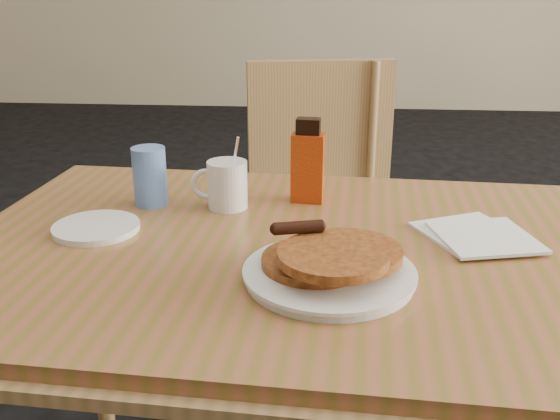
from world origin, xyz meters
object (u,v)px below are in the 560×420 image
at_px(main_table, 301,265).
at_px(blue_tumbler, 150,176).
at_px(syrup_bottle, 308,164).
at_px(coffee_mug, 226,184).
at_px(chair_main_far, 318,198).
at_px(pancake_plate, 330,266).

distance_m(main_table, blue_tumbler, 0.39).
distance_m(main_table, syrup_bottle, 0.26).
xyz_separation_m(coffee_mug, syrup_bottle, (0.17, 0.05, 0.03)).
distance_m(chair_main_far, blue_tumbler, 0.68).
bearing_deg(coffee_mug, chair_main_far, 59.14).
height_order(coffee_mug, syrup_bottle, syrup_bottle).
relative_size(chair_main_far, coffee_mug, 6.28).
relative_size(main_table, coffee_mug, 8.66).
height_order(syrup_bottle, blue_tumbler, syrup_bottle).
relative_size(main_table, pancake_plate, 4.88).
bearing_deg(chair_main_far, main_table, -102.75).
relative_size(chair_main_far, blue_tumbler, 7.92).
distance_m(pancake_plate, coffee_mug, 0.38).
bearing_deg(chair_main_far, blue_tumbler, -133.75).
bearing_deg(pancake_plate, chair_main_far, 92.28).
distance_m(chair_main_far, coffee_mug, 0.62).
bearing_deg(pancake_plate, syrup_bottle, 97.78).
bearing_deg(blue_tumbler, coffee_mug, -1.83).
distance_m(chair_main_far, syrup_bottle, 0.55).
xyz_separation_m(chair_main_far, coffee_mug, (-0.18, -0.55, 0.22)).
relative_size(chair_main_far, syrup_bottle, 5.43).
bearing_deg(main_table, chair_main_far, 88.67).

